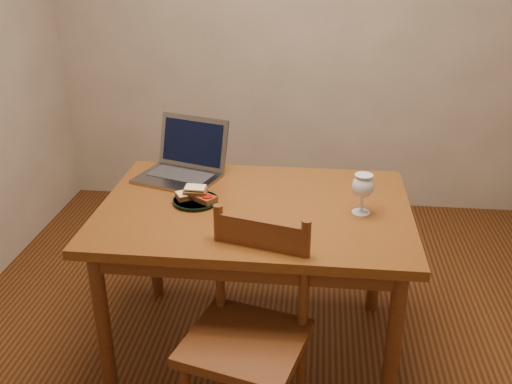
# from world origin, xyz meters

# --- Properties ---
(floor) EXTENTS (3.20, 3.20, 0.02)m
(floor) POSITION_xyz_m (0.00, 0.00, -0.01)
(floor) COLOR black
(floor) RESTS_ON ground
(back_wall) EXTENTS (3.20, 0.02, 2.60)m
(back_wall) POSITION_xyz_m (0.00, 1.61, 1.30)
(back_wall) COLOR gray
(back_wall) RESTS_ON floor
(front_wall) EXTENTS (3.20, 0.02, 2.60)m
(front_wall) POSITION_xyz_m (0.00, -1.61, 1.30)
(front_wall) COLOR gray
(front_wall) RESTS_ON floor
(table) EXTENTS (1.30, 0.90, 0.74)m
(table) POSITION_xyz_m (-0.07, -0.05, 0.65)
(table) COLOR #4C200C
(table) RESTS_ON floor
(chair) EXTENTS (0.50, 0.49, 0.45)m
(chair) POSITION_xyz_m (-0.05, -0.52, 0.48)
(chair) COLOR #42260D
(chair) RESTS_ON floor
(plate) EXTENTS (0.19, 0.19, 0.02)m
(plate) POSITION_xyz_m (-0.33, -0.05, 0.75)
(plate) COLOR black
(plate) RESTS_ON table
(sandwich_cheese) EXTENTS (0.12, 0.10, 0.03)m
(sandwich_cheese) POSITION_xyz_m (-0.36, -0.04, 0.77)
(sandwich_cheese) COLOR #381E0C
(sandwich_cheese) RESTS_ON plate
(sandwich_tomato) EXTENTS (0.12, 0.11, 0.03)m
(sandwich_tomato) POSITION_xyz_m (-0.29, -0.05, 0.77)
(sandwich_tomato) COLOR #381E0C
(sandwich_tomato) RESTS_ON plate
(sandwich_top) EXTENTS (0.10, 0.06, 0.03)m
(sandwich_top) POSITION_xyz_m (-0.33, -0.04, 0.79)
(sandwich_top) COLOR #381E0C
(sandwich_top) RESTS_ON plate
(milk_glass) EXTENTS (0.09, 0.09, 0.17)m
(milk_glass) POSITION_xyz_m (0.37, -0.07, 0.83)
(milk_glass) COLOR white
(milk_glass) RESTS_ON table
(laptop) EXTENTS (0.44, 0.42, 0.26)m
(laptop) POSITION_xyz_m (-0.44, 0.25, 0.81)
(laptop) COLOR slate
(laptop) RESTS_ON table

